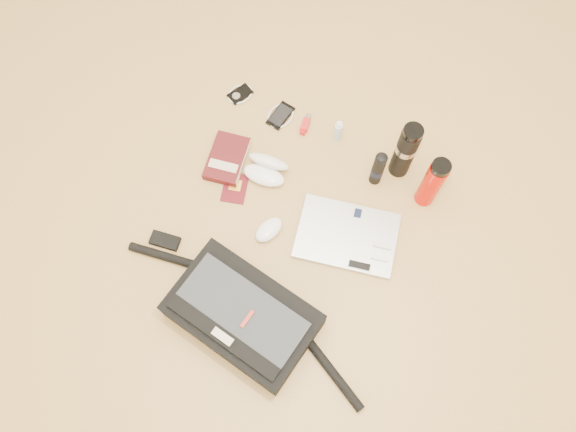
# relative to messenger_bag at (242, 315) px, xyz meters

# --- Properties ---
(ground) EXTENTS (4.00, 4.00, 0.00)m
(ground) POSITION_rel_messenger_bag_xyz_m (-0.05, 0.32, -0.06)
(ground) COLOR tan
(ground) RESTS_ON ground
(messenger_bag) EXTENTS (0.99, 0.32, 0.14)m
(messenger_bag) POSITION_rel_messenger_bag_xyz_m (0.00, 0.00, 0.00)
(messenger_bag) COLOR black
(messenger_bag) RESTS_ON ground
(laptop) EXTENTS (0.42, 0.35, 0.03)m
(laptop) POSITION_rel_messenger_bag_xyz_m (0.16, 0.45, -0.05)
(laptop) COLOR #ACACAE
(laptop) RESTS_ON ground
(book) EXTENTS (0.18, 0.23, 0.04)m
(book) POSITION_rel_messenger_bag_xyz_m (-0.38, 0.48, -0.04)
(book) COLOR #440E11
(book) RESTS_ON ground
(passport) EXTENTS (0.13, 0.15, 0.01)m
(passport) POSITION_rel_messenger_bag_xyz_m (-0.30, 0.40, -0.06)
(passport) COLOR #4E0B12
(passport) RESTS_ON ground
(mouse) EXTENTS (0.09, 0.13, 0.04)m
(mouse) POSITION_rel_messenger_bag_xyz_m (-0.09, 0.32, -0.04)
(mouse) COLOR white
(mouse) RESTS_ON ground
(sunglasses_case) EXTENTS (0.18, 0.16, 0.09)m
(sunglasses_case) POSITION_rel_messenger_bag_xyz_m (-0.23, 0.52, -0.03)
(sunglasses_case) COLOR white
(sunglasses_case) RESTS_ON ground
(ipod) EXTENTS (0.11, 0.11, 0.01)m
(ipod) POSITION_rel_messenger_bag_xyz_m (-0.51, 0.76, -0.06)
(ipod) COLOR black
(ipod) RESTS_ON ground
(phone) EXTENTS (0.10, 0.12, 0.01)m
(phone) POSITION_rel_messenger_bag_xyz_m (-0.32, 0.76, -0.06)
(phone) COLOR black
(phone) RESTS_ON ground
(inhaler) EXTENTS (0.04, 0.10, 0.02)m
(inhaler) POSITION_rel_messenger_bag_xyz_m (-0.21, 0.77, -0.05)
(inhaler) COLOR red
(inhaler) RESTS_ON ground
(spray_bottle) EXTENTS (0.04, 0.04, 0.12)m
(spray_bottle) POSITION_rel_messenger_bag_xyz_m (-0.08, 0.79, -0.01)
(spray_bottle) COLOR #A0C8E0
(spray_bottle) RESTS_ON ground
(aerosol_can) EXTENTS (0.06, 0.06, 0.19)m
(aerosol_can) POSITION_rel_messenger_bag_xyz_m (0.14, 0.71, 0.03)
(aerosol_can) COLOR black
(aerosol_can) RESTS_ON ground
(thermos_black) EXTENTS (0.10, 0.10, 0.29)m
(thermos_black) POSITION_rel_messenger_bag_xyz_m (0.19, 0.79, 0.09)
(thermos_black) COLOR black
(thermos_black) RESTS_ON ground
(thermos_red) EXTENTS (0.09, 0.09, 0.27)m
(thermos_red) POSITION_rel_messenger_bag_xyz_m (0.33, 0.74, 0.07)
(thermos_red) COLOR #C20900
(thermos_red) RESTS_ON ground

